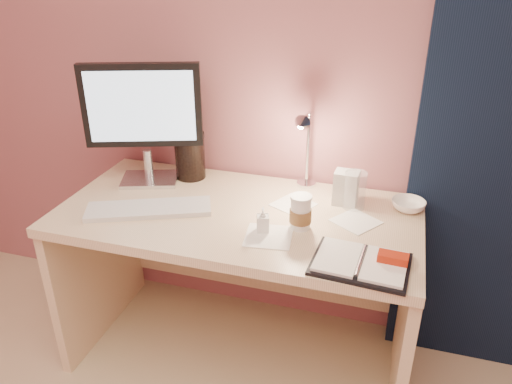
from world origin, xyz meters
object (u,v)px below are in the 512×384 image
(desk, at_px, (244,250))
(product_box, at_px, (346,188))
(monitor, at_px, (143,113))
(dark_jar, at_px, (190,158))
(keyboard, at_px, (149,209))
(desk_lamp, at_px, (305,145))
(clear_cup, at_px, (355,190))
(bowl, at_px, (408,205))
(coffee_cup, at_px, (301,213))
(planner, at_px, (363,263))
(lotion_bottle, at_px, (263,220))

(desk, relative_size, product_box, 10.03)
(monitor, height_order, dark_jar, monitor)
(keyboard, bearing_deg, desk_lamp, 7.11)
(clear_cup, relative_size, bowl, 1.15)
(bowl, distance_m, dark_jar, 0.94)
(monitor, distance_m, product_box, 0.88)
(coffee_cup, relative_size, bowl, 1.00)
(coffee_cup, height_order, product_box, product_box)
(planner, height_order, product_box, product_box)
(desk, height_order, planner, planner)
(desk_lamp, bearing_deg, dark_jar, 179.19)
(desk, relative_size, coffee_cup, 10.78)
(clear_cup, xyz_separation_m, dark_jar, (-0.73, 0.08, 0.02))
(product_box, distance_m, desk_lamp, 0.24)
(monitor, height_order, lotion_bottle, monitor)
(monitor, distance_m, planner, 1.08)
(monitor, height_order, planner, monitor)
(coffee_cup, xyz_separation_m, dark_jar, (-0.56, 0.30, 0.03))
(desk_lamp, bearing_deg, product_box, -9.37)
(desk, relative_size, keyboard, 2.93)
(bowl, xyz_separation_m, desk_lamp, (-0.42, 0.02, 0.20))
(desk, xyz_separation_m, clear_cup, (0.43, 0.09, 0.30))
(planner, bearing_deg, clear_cup, 105.22)
(dark_jar, bearing_deg, keyboard, -94.60)
(planner, relative_size, clear_cup, 2.15)
(desk, xyz_separation_m, bowl, (0.63, 0.13, 0.25))
(monitor, bearing_deg, desk_lamp, -13.39)
(keyboard, relative_size, planner, 1.48)
(monitor, relative_size, dark_jar, 2.80)
(lotion_bottle, bearing_deg, monitor, 155.67)
(clear_cup, bearing_deg, monitor, -179.19)
(desk, distance_m, bowl, 0.69)
(keyboard, distance_m, bowl, 1.01)
(clear_cup, xyz_separation_m, bowl, (0.21, 0.04, -0.05))
(bowl, bearing_deg, coffee_cup, -145.87)
(keyboard, distance_m, lotion_bottle, 0.47)
(desk, height_order, dark_jar, dark_jar)
(bowl, xyz_separation_m, lotion_bottle, (-0.50, -0.32, 0.03))
(keyboard, height_order, lotion_bottle, lotion_bottle)
(clear_cup, xyz_separation_m, product_box, (-0.04, 0.02, -0.01))
(planner, distance_m, desk_lamp, 0.58)
(clear_cup, distance_m, lotion_bottle, 0.41)
(monitor, xyz_separation_m, desk_lamp, (0.67, 0.07, -0.09))
(monitor, relative_size, coffee_cup, 3.98)
(desk, bearing_deg, bowl, 11.37)
(bowl, xyz_separation_m, dark_jar, (-0.94, 0.05, 0.07))
(lotion_bottle, xyz_separation_m, dark_jar, (-0.44, 0.37, 0.04))
(keyboard, relative_size, bowl, 3.67)
(dark_jar, bearing_deg, planner, -30.65)
(monitor, relative_size, product_box, 3.70)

